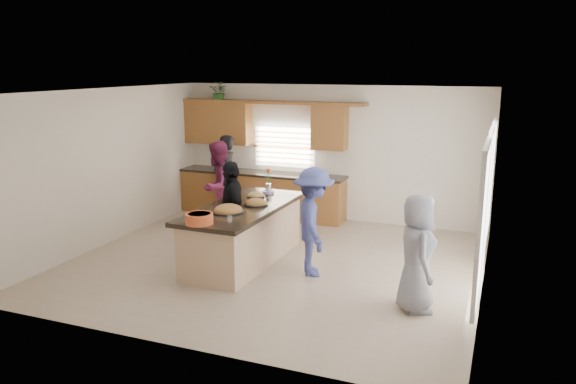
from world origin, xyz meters
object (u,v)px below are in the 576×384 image
at_px(woman_left_back, 225,177).
at_px(woman_left_mid, 218,187).
at_px(salad_bowl, 199,218).
at_px(woman_right_back, 314,222).
at_px(woman_right_front, 417,253).
at_px(woman_left_front, 232,212).
at_px(island, 244,235).

distance_m(woman_left_back, woman_left_mid, 0.99).
height_order(salad_bowl, woman_right_back, woman_right_back).
distance_m(salad_bowl, woman_right_back, 1.75).
distance_m(salad_bowl, woman_right_front, 3.10).
xyz_separation_m(woman_left_front, woman_right_back, (1.45, -0.09, 0.00)).
xyz_separation_m(woman_right_back, woman_right_front, (1.69, -0.75, -0.06)).
distance_m(salad_bowl, woman_left_front, 1.16).
relative_size(salad_bowl, woman_left_back, 0.23).
bearing_deg(woman_left_front, woman_left_back, 169.93).
relative_size(island, woman_right_front, 1.72).
distance_m(island, woman_left_front, 0.43).
xyz_separation_m(woman_left_back, woman_right_front, (4.48, -3.17, -0.10)).
bearing_deg(salad_bowl, woman_left_back, 111.98).
xyz_separation_m(salad_bowl, woman_left_back, (-1.40, 3.47, -0.15)).
height_order(island, woman_right_front, woman_right_front).
bearing_deg(woman_right_front, woman_left_back, 33.25).
bearing_deg(woman_left_mid, salad_bowl, 25.72).
bearing_deg(island, woman_left_mid, 132.87).
distance_m(island, woman_right_front, 3.10).
bearing_deg(island, woman_left_back, 125.15).
distance_m(island, woman_left_mid, 1.86).
height_order(woman_left_front, woman_right_back, woman_right_back).
relative_size(woman_left_front, woman_right_front, 1.07).
relative_size(island, woman_right_back, 1.61).
relative_size(woman_left_mid, woman_right_front, 1.12).
bearing_deg(woman_left_mid, woman_right_back, 61.63).
xyz_separation_m(island, woman_left_back, (-1.52, 2.29, 0.44)).
relative_size(woman_left_back, woman_right_front, 1.12).
bearing_deg(woman_left_front, island, 62.67).
relative_size(woman_left_mid, woman_right_back, 1.05).
relative_size(salad_bowl, woman_right_back, 0.24).
bearing_deg(woman_left_mid, island, 44.25).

